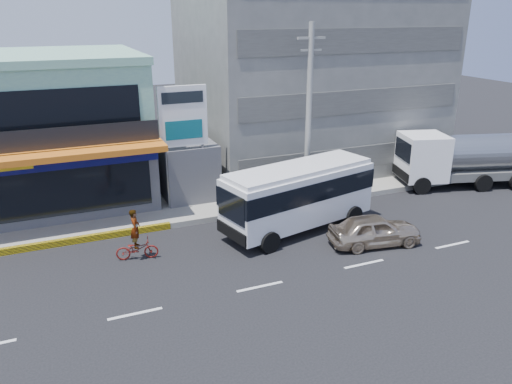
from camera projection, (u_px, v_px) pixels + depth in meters
ground at (260, 287)px, 20.19m from camera, size 120.00×120.00×0.00m
sidewalk at (274, 193)px, 30.18m from camera, size 70.00×5.00×0.30m
shop_building at (32, 134)px, 28.03m from camera, size 12.40×11.70×8.00m
concrete_building at (308, 65)px, 34.42m from camera, size 16.00×12.00×14.00m
gap_structure at (182, 166)px, 30.00m from camera, size 3.00×6.00×3.50m
satellite_dish at (185, 140)px, 28.51m from camera, size 1.50×1.50×0.15m
billboard at (183, 123)px, 26.30m from camera, size 2.60×0.18×6.90m
utility_pole_near at (309, 116)px, 27.01m from camera, size 1.60×0.30×10.00m
minibus at (298, 192)px, 24.85m from camera, size 8.39×4.31×3.36m
sedan at (375, 230)px, 23.60m from camera, size 4.61×2.45×1.49m
tanker_truck at (462, 158)px, 31.30m from camera, size 8.96×4.72×3.39m
motorcycle_rider at (137, 243)px, 22.20m from camera, size 1.96×1.02×2.39m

